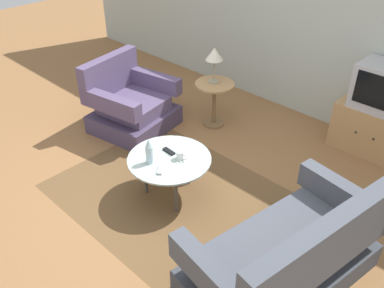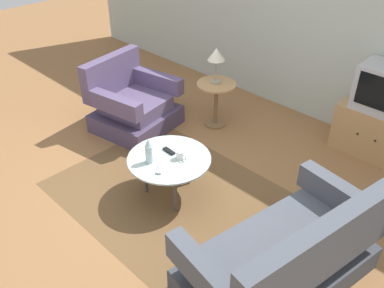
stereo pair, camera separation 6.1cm
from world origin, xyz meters
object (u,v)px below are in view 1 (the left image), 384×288
Objects in this scene: coffee_table at (169,161)px; tv_remote_silver at (160,169)px; vase at (149,152)px; armchair at (130,106)px; tv_stand at (372,130)px; couch at (287,257)px; tv_remote_dark at (169,151)px; table_lamp at (214,55)px; mug at (181,155)px; side_table at (214,95)px.

tv_remote_silver reaches higher than coffee_table.
armchair is at bearing 148.57° from vase.
vase is at bearing -116.96° from tv_stand.
couch reaches higher than vase.
armchair is 1.42m from tv_remote_dark.
tv_stand is 5.75× the size of tv_remote_silver.
table_lamp reaches higher than vase.
tv_stand is 2.40m from mug.
tv_remote_silver is at bearing -65.31° from table_lamp.
armchair reaches higher than side_table.
tv_remote_dark is at bearing 92.10° from couch.
tv_remote_silver is at bearing -66.04° from side_table.
vase is at bearing -131.26° from tv_remote_silver.
tv_stand is 2.08m from table_lamp.
table_lamp is at bearing 161.92° from side_table.
vase is at bearing -71.05° from side_table.
tv_remote_silver is (0.71, -1.59, 0.05)m from side_table.
side_table reaches higher than coffee_table.
tv_stand is at bearing 17.63° from couch.
side_table reaches higher than tv_remote_silver.
couch is at bearing 176.70° from tv_remote_dark.
tv_stand is at bearing 62.85° from coffee_table.
mug is 0.27m from tv_remote_silver.
side_table is at bearing 108.95° from vase.
table_lamp is 3.01× the size of tv_remote_dark.
table_lamp reaches higher than tv_remote_silver.
coffee_table is at bearing -142.21° from mug.
armchair is 8.60× the size of mug.
couch is 1.41m from mug.
coffee_table is 1.64m from table_lamp.
vase is (-0.08, -0.18, 0.17)m from coffee_table.
tv_remote_silver is at bearing -3.82° from vase.
mug is at bearing -60.88° from table_lamp.
coffee_table is 2.50m from tv_stand.
armchair is 7.11× the size of tv_remote_silver.
tv_stand is 1.92× the size of table_lamp.
table_lamp is (-0.66, 1.41, 0.53)m from coffee_table.
vase reaches higher than side_table.
armchair is 1.26m from table_lamp.
armchair is 1.80× the size of side_table.
armchair is 2.99m from tv_stand.
couch reaches higher than side_table.
tv_remote_dark is 1.00× the size of tv_remote_silver.
coffee_table is 0.21m from tv_remote_silver.
couch is 6.24× the size of vase.
side_table is (0.75, 0.79, 0.13)m from armchair.
mug reaches higher than tv_remote_silver.
coffee_table is 1.53m from side_table.
mug is at bearing -176.09° from tv_remote_dark.
couch reaches higher than coffee_table.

